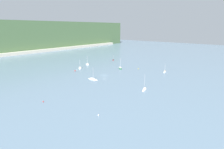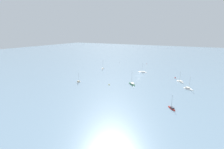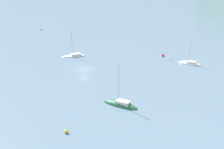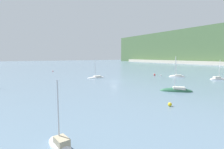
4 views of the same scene
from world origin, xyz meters
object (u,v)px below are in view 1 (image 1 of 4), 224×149
at_px(sailboat_4, 80,68).
at_px(sailboat_0, 165,72).
at_px(sailboat_2, 87,64).
at_px(mooring_buoy_4, 75,71).
at_px(mooring_buoy_0, 43,102).
at_px(mooring_buoy_2, 98,115).
at_px(sailboat_6, 113,60).
at_px(sailboat_3, 93,79).
at_px(sailboat_5, 144,90).
at_px(mooring_buoy_3, 77,70).
at_px(sailboat_1, 120,69).
at_px(mooring_buoy_1, 138,69).

bearing_deg(sailboat_4, sailboat_0, 71.82).
height_order(sailboat_2, mooring_buoy_4, sailboat_2).
xyz_separation_m(mooring_buoy_0, mooring_buoy_2, (7.05, -28.13, 0.05)).
bearing_deg(sailboat_6, sailboat_3, -11.21).
xyz_separation_m(sailboat_2, mooring_buoy_0, (-68.77, -46.19, 0.15)).
bearing_deg(mooring_buoy_0, sailboat_4, 35.98).
distance_m(sailboat_2, sailboat_5, 77.38).
bearing_deg(mooring_buoy_3, sailboat_1, -40.93).
height_order(sailboat_4, mooring_buoy_3, sailboat_4).
bearing_deg(sailboat_3, mooring_buoy_1, 77.71).
height_order(sailboat_5, mooring_buoy_3, sailboat_5).
relative_size(sailboat_1, sailboat_5, 1.04).
bearing_deg(sailboat_4, mooring_buoy_2, 7.70).
distance_m(mooring_buoy_2, mooring_buoy_3, 77.01).
relative_size(sailboat_6, mooring_buoy_1, 10.13).
relative_size(sailboat_1, sailboat_6, 1.40).
bearing_deg(sailboat_3, sailboat_5, 3.99).
height_order(sailboat_0, mooring_buoy_0, sailboat_0).
relative_size(sailboat_2, mooring_buoy_3, 15.52).
xyz_separation_m(mooring_buoy_1, mooring_buoy_2, (-76.49, -29.53, -0.05)).
bearing_deg(mooring_buoy_1, mooring_buoy_4, 137.87).
bearing_deg(mooring_buoy_2, sailboat_0, 6.23).
height_order(sailboat_3, mooring_buoy_0, sailboat_3).
relative_size(sailboat_2, mooring_buoy_2, 14.07).
bearing_deg(sailboat_1, sailboat_2, -124.42).
relative_size(sailboat_3, mooring_buoy_4, 10.63).
distance_m(sailboat_1, sailboat_3, 36.33).
height_order(sailboat_3, mooring_buoy_2, sailboat_3).
distance_m(sailboat_3, mooring_buoy_4, 27.59).
bearing_deg(mooring_buoy_0, sailboat_1, 10.20).
bearing_deg(mooring_buoy_1, sailboat_3, 170.81).
height_order(sailboat_1, sailboat_5, sailboat_1).
bearing_deg(sailboat_5, mooring_buoy_1, -157.90).
distance_m(sailboat_1, mooring_buoy_3, 35.12).
relative_size(sailboat_3, mooring_buoy_0, 16.87).
bearing_deg(sailboat_4, mooring_buoy_1, 79.52).
distance_m(sailboat_1, sailboat_2, 33.28).
relative_size(sailboat_2, sailboat_3, 0.98).
height_order(mooring_buoy_0, mooring_buoy_4, mooring_buoy_4).
xyz_separation_m(sailboat_6, mooring_buoy_3, (-51.93, -5.68, 0.18)).
bearing_deg(mooring_buoy_4, sailboat_1, -36.59).
bearing_deg(sailboat_3, sailboat_0, 56.92).
xyz_separation_m(sailboat_4, mooring_buoy_3, (-6.08, -3.29, 0.21)).
relative_size(sailboat_1, mooring_buoy_1, 14.21).
bearing_deg(sailboat_2, sailboat_3, 168.65).
xyz_separation_m(sailboat_4, mooring_buoy_1, (28.65, -38.45, 0.29)).
xyz_separation_m(sailboat_0, sailboat_6, (13.06, 61.56, -0.02)).
relative_size(mooring_buoy_0, mooring_buoy_3, 0.94).
xyz_separation_m(sailboat_0, mooring_buoy_3, (-38.87, 55.89, 0.16)).
height_order(mooring_buoy_0, mooring_buoy_3, mooring_buoy_3).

